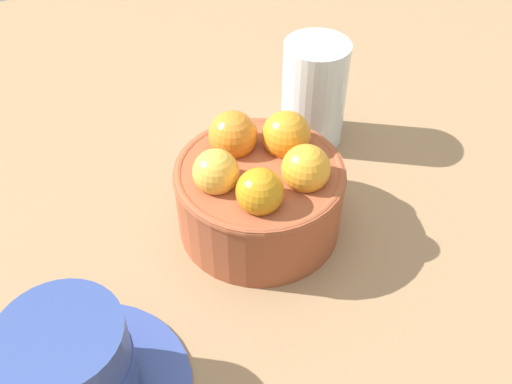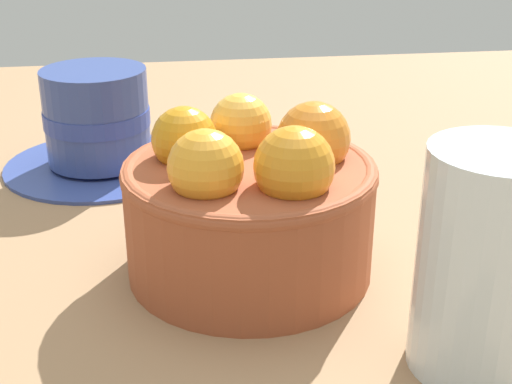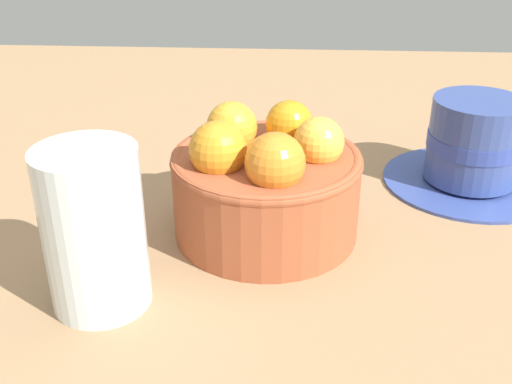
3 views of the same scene
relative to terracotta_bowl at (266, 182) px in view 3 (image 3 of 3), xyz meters
The scene contains 4 objects.
ground_plane 7.14cm from the terracotta_bowl, 138.68° to the left, with size 119.72×113.20×4.96cm, color #997551.
terracotta_bowl is the anchor object (origin of this frame).
coffee_cup 21.75cm from the terracotta_bowl, 118.24° to the left, with size 16.14×16.14×8.43cm.
water_glass 14.85cm from the terracotta_bowl, 47.83° to the right, with size 6.83×6.83×11.50cm, color silver.
Camera 3 is at (44.72, 1.82, 26.94)cm, focal length 43.63 mm.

